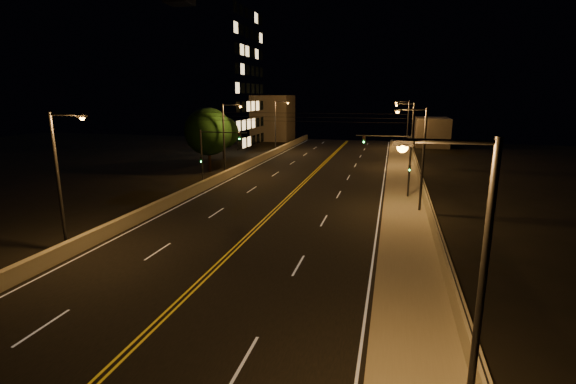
% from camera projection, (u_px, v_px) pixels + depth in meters
% --- Properties ---
extents(ground, '(160.00, 160.00, 0.00)m').
position_uv_depth(ground, '(113.00, 366.00, 15.03)').
color(ground, black).
rests_on(ground, ground).
extents(road, '(18.00, 120.00, 0.02)m').
position_uv_depth(road, '(270.00, 215.00, 33.92)').
color(road, black).
rests_on(road, ground).
extents(sidewalk, '(3.60, 120.00, 0.30)m').
position_uv_depth(sidewalk, '(408.00, 223.00, 31.33)').
color(sidewalk, gray).
rests_on(sidewalk, ground).
extents(curb, '(0.14, 120.00, 0.15)m').
position_uv_depth(curb, '(382.00, 222.00, 31.79)').
color(curb, gray).
rests_on(curb, ground).
extents(parapet_wall, '(0.30, 120.00, 1.00)m').
position_uv_depth(parapet_wall, '(432.00, 216.00, 30.79)').
color(parapet_wall, '#A39F88').
rests_on(parapet_wall, sidewalk).
extents(jersey_barrier, '(0.45, 120.00, 0.96)m').
position_uv_depth(jersey_barrier, '(168.00, 202.00, 36.01)').
color(jersey_barrier, '#A39F88').
rests_on(jersey_barrier, ground).
extents(distant_building_right, '(6.00, 10.00, 5.33)m').
position_uv_depth(distant_building_right, '(432.00, 132.00, 79.90)').
color(distant_building_right, slate).
rests_on(distant_building_right, ground).
extents(distant_building_left, '(8.00, 8.00, 9.51)m').
position_uv_depth(distant_building_left, '(273.00, 118.00, 89.87)').
color(distant_building_left, slate).
rests_on(distant_building_left, ground).
extents(parapet_rail, '(0.06, 120.00, 0.06)m').
position_uv_depth(parapet_rail, '(432.00, 209.00, 30.67)').
color(parapet_rail, black).
rests_on(parapet_rail, parapet_wall).
extents(lane_markings, '(17.32, 116.00, 0.00)m').
position_uv_depth(lane_markings, '(270.00, 215.00, 33.85)').
color(lane_markings, silver).
rests_on(lane_markings, road).
extents(streetlight_0, '(2.55, 0.28, 8.57)m').
position_uv_depth(streetlight_0, '(471.00, 275.00, 10.76)').
color(streetlight_0, '#2D2D33').
rests_on(streetlight_0, ground).
extents(streetlight_1, '(2.55, 0.28, 8.57)m').
position_uv_depth(streetlight_1, '(420.00, 153.00, 33.29)').
color(streetlight_1, '#2D2D33').
rests_on(streetlight_1, ground).
extents(streetlight_2, '(2.55, 0.28, 8.57)m').
position_uv_depth(streetlight_2, '(410.00, 131.00, 54.84)').
color(streetlight_2, '#2D2D33').
rests_on(streetlight_2, ground).
extents(streetlight_3, '(2.55, 0.28, 8.57)m').
position_uv_depth(streetlight_3, '(406.00, 121.00, 74.12)').
color(streetlight_3, '#2D2D33').
rests_on(streetlight_3, ground).
extents(streetlight_4, '(2.55, 0.28, 8.57)m').
position_uv_depth(streetlight_4, '(61.00, 173.00, 25.07)').
color(streetlight_4, '#2D2D33').
rests_on(streetlight_4, ground).
extents(streetlight_5, '(2.55, 0.28, 8.57)m').
position_uv_depth(streetlight_5, '(226.00, 134.00, 49.46)').
color(streetlight_5, '#2D2D33').
rests_on(streetlight_5, ground).
extents(streetlight_6, '(2.55, 0.28, 8.57)m').
position_uv_depth(streetlight_6, '(277.00, 123.00, 70.80)').
color(streetlight_6, '#2D2D33').
rests_on(streetlight_6, ground).
extents(traffic_signal_right, '(5.11, 0.31, 6.07)m').
position_uv_depth(traffic_signal_right, '(399.00, 158.00, 38.39)').
color(traffic_signal_right, '#2D2D33').
rests_on(traffic_signal_right, ground).
extents(traffic_signal_left, '(5.11, 0.31, 6.07)m').
position_uv_depth(traffic_signal_left, '(210.00, 152.00, 42.85)').
color(traffic_signal_left, '#2D2D33').
rests_on(traffic_signal_left, ground).
extents(overhead_wires, '(22.00, 0.03, 0.83)m').
position_uv_depth(overhead_wires, '(297.00, 117.00, 41.22)').
color(overhead_wires, black).
extents(building_tower, '(24.00, 15.00, 25.28)m').
position_uv_depth(building_tower, '(184.00, 80.00, 71.19)').
color(building_tower, slate).
rests_on(building_tower, ground).
extents(tree_0, '(5.94, 5.94, 8.06)m').
position_uv_depth(tree_0, '(208.00, 132.00, 52.13)').
color(tree_0, black).
rests_on(tree_0, ground).
extents(tree_1, '(4.72, 4.72, 6.39)m').
position_uv_depth(tree_1, '(223.00, 132.00, 63.05)').
color(tree_1, black).
rests_on(tree_1, ground).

